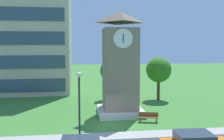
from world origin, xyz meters
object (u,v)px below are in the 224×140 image
clock_tower (120,69)px  street_lamp (79,99)px  park_bench (148,117)px  tree_near_tower (112,71)px  tree_by_building (159,70)px

clock_tower → street_lamp: (-4.07, -7.63, -1.38)m
park_bench → street_lamp: 8.18m
park_bench → tree_near_tower: tree_near_tower is taller
park_bench → tree_by_building: tree_by_building is taller
street_lamp → tree_by_building: tree_by_building is taller
clock_tower → street_lamp: bearing=-118.1°
clock_tower → park_bench: (2.11, -3.04, -4.14)m
street_lamp → tree_by_building: bearing=54.1°
clock_tower → tree_by_building: size_ratio=1.86×
street_lamp → tree_by_building: 17.24m
park_bench → tree_near_tower: 10.87m
clock_tower → park_bench: size_ratio=5.52×
street_lamp → park_bench: bearing=36.6°
clock_tower → street_lamp: 8.76m
street_lamp → tree_near_tower: 15.35m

